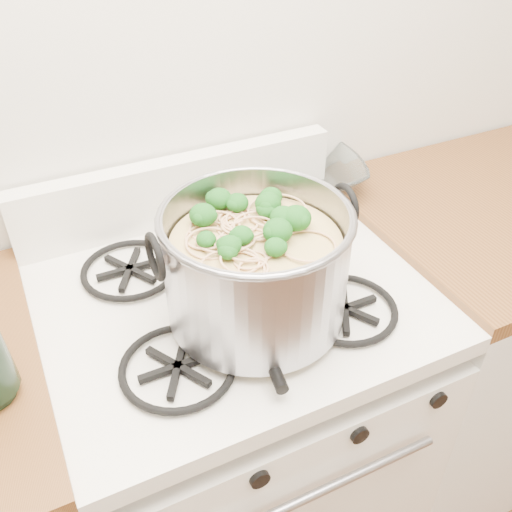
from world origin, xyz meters
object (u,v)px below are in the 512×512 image
(glass_bowl, at_px, (308,180))
(stock_pot, at_px, (256,268))
(gas_range, at_px, (238,433))
(spatula, at_px, (242,290))

(glass_bowl, bearing_deg, stock_pot, -131.26)
(gas_range, bearing_deg, stock_pot, -85.48)
(stock_pot, height_order, glass_bowl, stock_pot)
(gas_range, xyz_separation_m, stock_pot, (0.01, -0.09, 0.59))
(gas_range, bearing_deg, glass_bowl, 40.21)
(gas_range, height_order, glass_bowl, glass_bowl)
(gas_range, relative_size, spatula, 2.98)
(gas_range, xyz_separation_m, glass_bowl, (0.33, 0.28, 0.50))
(gas_range, relative_size, stock_pot, 2.52)
(stock_pot, height_order, spatula, stock_pot)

